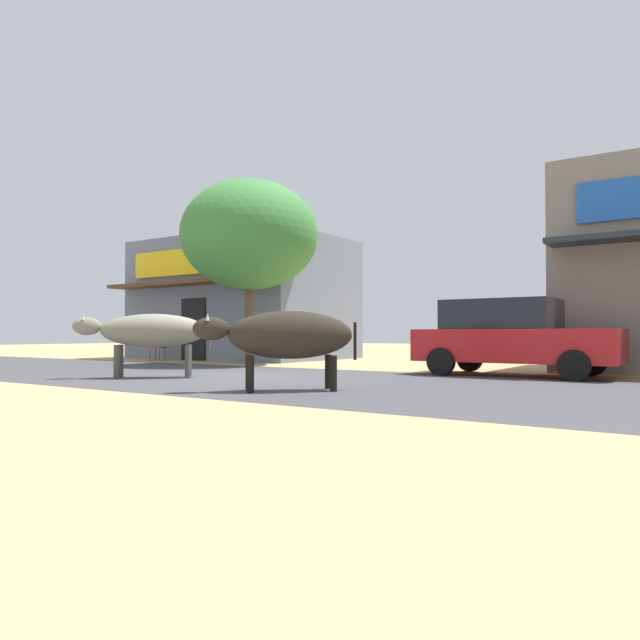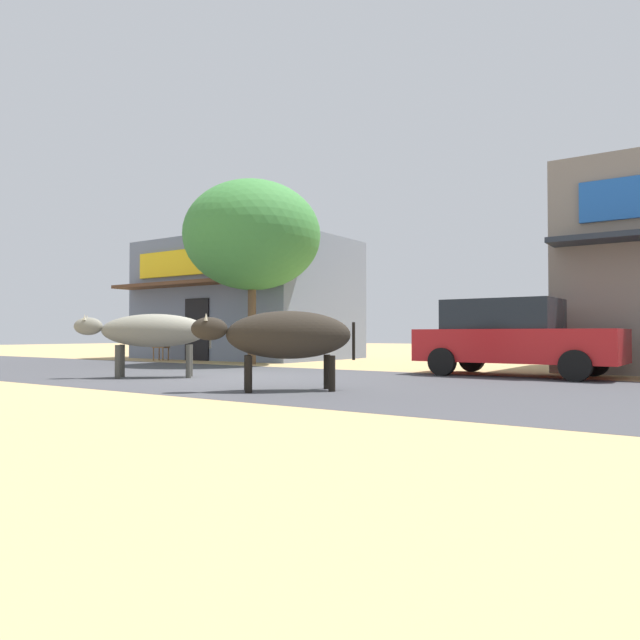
% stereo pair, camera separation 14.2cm
% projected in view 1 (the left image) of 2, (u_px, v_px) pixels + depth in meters
% --- Properties ---
extents(ground, '(80.00, 80.00, 0.00)m').
position_uv_depth(ground, '(231.00, 377.00, 12.34)').
color(ground, tan).
extents(asphalt_road, '(72.00, 6.69, 0.00)m').
position_uv_depth(asphalt_road, '(231.00, 377.00, 12.34)').
color(asphalt_road, '#404045').
rests_on(asphalt_road, ground).
extents(storefront_left_cafe, '(7.31, 5.93, 4.31)m').
position_uv_depth(storefront_left_cafe, '(244.00, 300.00, 22.02)').
color(storefront_left_cafe, slate).
rests_on(storefront_left_cafe, ground).
extents(roadside_tree, '(4.07, 4.07, 5.45)m').
position_uv_depth(roadside_tree, '(249.00, 235.00, 17.50)').
color(roadside_tree, brown).
rests_on(roadside_tree, ground).
extents(parked_hatchback_car, '(4.17, 1.96, 1.64)m').
position_uv_depth(parked_hatchback_car, '(511.00, 336.00, 12.70)').
color(parked_hatchback_car, red).
rests_on(parked_hatchback_car, ground).
extents(cow_near_brown, '(2.28, 2.17, 1.31)m').
position_uv_depth(cow_near_brown, '(151.00, 331.00, 12.08)').
color(cow_near_brown, slate).
rests_on(cow_near_brown, ground).
extents(cow_far_dark, '(2.15, 2.06, 1.26)m').
position_uv_depth(cow_far_dark, '(287.00, 336.00, 9.30)').
color(cow_far_dark, '#2A241D').
rests_on(cow_far_dark, ground).
extents(cafe_chair_near_tree, '(0.56, 0.56, 0.92)m').
position_uv_depth(cafe_chair_near_tree, '(159.00, 345.00, 19.90)').
color(cafe_chair_near_tree, brown).
rests_on(cafe_chair_near_tree, ground).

